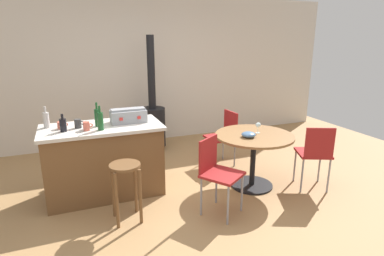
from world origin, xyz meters
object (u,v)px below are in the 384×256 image
object	(u,v)px
toolbox	(128,116)
wine_glass	(258,125)
kitchen_island	(104,160)
bottle_2	(97,117)
cup_1	(87,126)
cup_0	(78,124)
serving_bowl	(248,134)
dining_table	(254,147)
cup_2	(61,125)
wood_stove	(153,121)
folding_chair_near	(217,170)
folding_chair_left	(224,134)
folding_chair_far	(315,152)
bottle_1	(63,125)
wooden_stool	(126,180)
bottle_3	(100,121)
bottle_0	(46,120)

from	to	relation	value
toolbox	wine_glass	size ratio (longest dim) A/B	3.10
toolbox	kitchen_island	bearing A→B (deg)	-171.79
bottle_2	cup_1	world-z (taller)	bottle_2
kitchen_island	cup_1	distance (m)	0.55
cup_0	serving_bowl	bearing A→B (deg)	-16.52
dining_table	cup_2	bearing A→B (deg)	166.36
wood_stove	bottle_2	world-z (taller)	wood_stove
folding_chair_near	folding_chair_left	size ratio (longest dim) A/B	1.03
toolbox	folding_chair_far	bearing A→B (deg)	-23.04
cup_2	folding_chair_left	bearing A→B (deg)	7.08
bottle_1	kitchen_island	bearing A→B (deg)	11.34
folding_chair_far	serving_bowl	size ratio (longest dim) A/B	4.91
dining_table	serving_bowl	size ratio (longest dim) A/B	5.71
folding_chair_left	cup_1	world-z (taller)	cup_1
folding_chair_near	toolbox	world-z (taller)	toolbox
cup_1	wooden_stool	bearing A→B (deg)	-61.64
wooden_stool	bottle_3	size ratio (longest dim) A/B	2.28
folding_chair_far	wine_glass	size ratio (longest dim) A/B	6.16
bottle_1	cup_1	world-z (taller)	bottle_1
folding_chair_left	serving_bowl	world-z (taller)	folding_chair_left
bottle_1	toolbox	bearing A→B (deg)	9.96
bottle_3	cup_0	bearing A→B (deg)	141.59
folding_chair_far	cup_0	bearing A→B (deg)	162.25
wooden_stool	bottle_3	bearing A→B (deg)	106.56
folding_chair_left	toolbox	world-z (taller)	toolbox
wine_glass	folding_chair_near	bearing A→B (deg)	-150.59
bottle_1	bottle_0	bearing A→B (deg)	126.46
bottle_0	cup_1	xyz separation A→B (m)	(0.44, -0.30, -0.05)
folding_chair_near	folding_chair_far	size ratio (longest dim) A/B	0.99
cup_0	serving_bowl	distance (m)	2.10
bottle_0	wine_glass	size ratio (longest dim) A/B	1.80
wine_glass	wood_stove	bearing A→B (deg)	115.74
folding_chair_left	serving_bowl	distance (m)	0.97
dining_table	folding_chair_near	distance (m)	0.85
wood_stove	kitchen_island	bearing A→B (deg)	-125.10
wood_stove	serving_bowl	bearing A→B (deg)	-70.62
wooden_stool	cup_0	bearing A→B (deg)	118.69
folding_chair_near	bottle_2	distance (m)	1.58
bottle_1	cup_2	bearing A→B (deg)	99.39
wooden_stool	bottle_0	bearing A→B (deg)	130.29
kitchen_island	cup_1	world-z (taller)	cup_1
wooden_stool	toolbox	world-z (taller)	toolbox
bottle_2	cup_2	size ratio (longest dim) A/B	2.45
wood_stove	cup_2	size ratio (longest dim) A/B	16.53
wooden_stool	cup_2	xyz separation A→B (m)	(-0.60, 0.78, 0.47)
folding_chair_left	bottle_0	xyz separation A→B (m)	(-2.49, -0.18, 0.51)
kitchen_island	toolbox	distance (m)	0.64
folding_chair_far	cup_2	bearing A→B (deg)	162.65
bottle_2	bottle_1	bearing A→B (deg)	-167.07
wooden_stool	cup_1	xyz separation A→B (m)	(-0.32, 0.59, 0.48)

